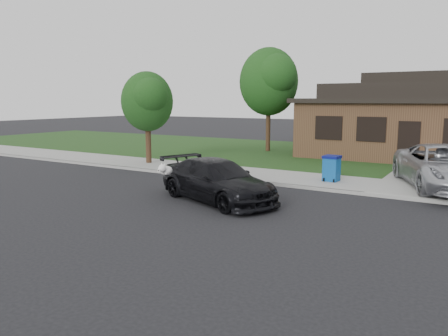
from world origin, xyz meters
The scene contains 10 objects.
ground centered at (0.00, 0.00, 0.00)m, with size 120.00×120.00×0.00m, color black.
sidewalk centered at (0.00, 5.00, 0.06)m, with size 60.00×3.00×0.12m, color gray.
curb centered at (0.00, 3.50, 0.06)m, with size 60.00×0.12×0.12m, color gray.
lawn centered at (0.00, 13.00, 0.07)m, with size 60.00×13.00×0.13m, color #193814.
sedan centered at (-0.21, 0.16, 0.68)m, with size 5.07×3.45×1.36m.
minivan centered at (6.05, 5.59, 0.92)m, with size 2.59×5.62×1.56m, color #B1B2B8.
recycling_bin centered at (2.09, 5.00, 0.63)m, with size 0.65×0.67×1.01m.
house centered at (4.00, 15.00, 2.13)m, with size 12.60×8.60×4.65m.
tree_0 centered at (-4.34, 12.88, 4.48)m, with size 3.78×3.60×6.34m.
tree_2 centered at (-7.38, 5.11, 3.27)m, with size 2.73×2.60×4.59m.
Camera 1 is at (7.27, -11.74, 3.29)m, focal length 35.00 mm.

